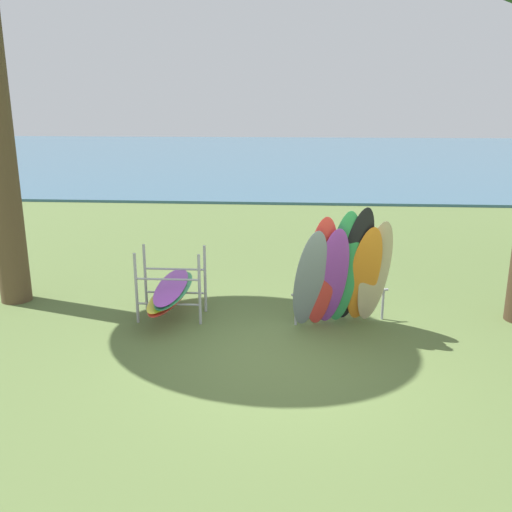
# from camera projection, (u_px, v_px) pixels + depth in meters

# --- Properties ---
(ground_plane) EXTENTS (80.00, 80.00, 0.00)m
(ground_plane) POSITION_uv_depth(u_px,v_px,m) (285.00, 359.00, 8.44)
(ground_plane) COLOR #566B38
(lake_water) EXTENTS (80.00, 36.00, 0.10)m
(lake_water) POSITION_uv_depth(u_px,v_px,m) (294.00, 156.00, 37.90)
(lake_water) COLOR #38607A
(lake_water) RESTS_ON ground
(leaning_board_pile) EXTENTS (1.80, 1.16, 2.17)m
(leaning_board_pile) POSITION_uv_depth(u_px,v_px,m) (343.00, 274.00, 9.30)
(leaning_board_pile) COLOR gray
(leaning_board_pile) RESTS_ON ground
(board_storage_rack) EXTENTS (1.15, 2.13, 1.25)m
(board_storage_rack) POSITION_uv_depth(u_px,v_px,m) (172.00, 290.00, 9.95)
(board_storage_rack) COLOR #9EA0A5
(board_storage_rack) RESTS_ON ground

